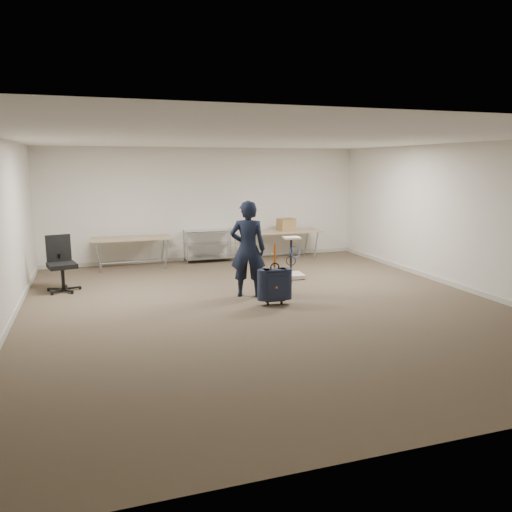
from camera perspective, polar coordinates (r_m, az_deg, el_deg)
name	(u,v)px	position (r m, az deg, el deg)	size (l,w,h in m)	color
ground	(265,306)	(8.59, 1.07, -5.76)	(9.00, 9.00, 0.00)	#493C2C
room_shell	(242,285)	(9.84, -1.59, -3.35)	(8.00, 9.00, 9.00)	silver
folding_table_left	(131,240)	(11.88, -14.05, 1.83)	(1.80, 0.75, 0.73)	#8D7657
folding_table_right	(284,233)	(12.73, 3.27, 2.68)	(1.80, 0.75, 0.73)	#8D7657
wire_shelf	(209,244)	(12.44, -5.34, 1.37)	(1.22, 0.47, 0.80)	#B9BBC0
person	(248,249)	(9.05, -0.94, 0.81)	(0.64, 0.42, 1.76)	black
suitcase	(275,285)	(8.58, 2.15, -3.28)	(0.41, 0.26, 1.06)	black
office_chair	(62,274)	(10.22, -21.27, -1.98)	(0.65, 0.65, 1.07)	black
equipment_cart	(292,267)	(10.64, 4.08, -1.31)	(0.52, 0.52, 0.89)	beige
cardboard_box	(286,224)	(12.76, 3.46, 3.63)	(0.41, 0.31, 0.31)	#A27A4B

